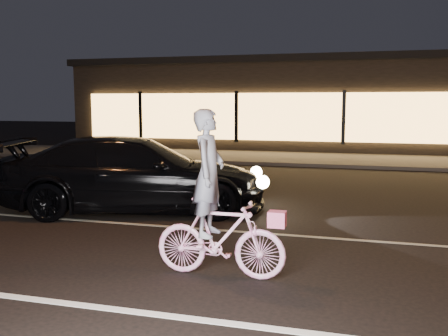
% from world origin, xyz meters
% --- Properties ---
extents(ground, '(90.00, 90.00, 0.00)m').
position_xyz_m(ground, '(0.00, 0.00, 0.00)').
color(ground, black).
rests_on(ground, ground).
extents(lane_stripe_near, '(60.00, 0.12, 0.01)m').
position_xyz_m(lane_stripe_near, '(0.00, -1.50, 0.00)').
color(lane_stripe_near, silver).
rests_on(lane_stripe_near, ground).
extents(lane_stripe_far, '(60.00, 0.10, 0.01)m').
position_xyz_m(lane_stripe_far, '(0.00, 2.00, 0.00)').
color(lane_stripe_far, gray).
rests_on(lane_stripe_far, ground).
extents(sidewalk, '(30.00, 4.00, 0.12)m').
position_xyz_m(sidewalk, '(0.00, 13.00, 0.06)').
color(sidewalk, '#383533').
rests_on(sidewalk, ground).
extents(storefront, '(25.40, 8.42, 4.20)m').
position_xyz_m(storefront, '(0.00, 18.97, 2.15)').
color(storefront, black).
rests_on(storefront, ground).
extents(cyclist, '(1.68, 0.58, 2.12)m').
position_xyz_m(cyclist, '(-0.91, -0.20, 0.75)').
color(cyclist, '#F04DAA').
rests_on(cyclist, ground).
extents(sedan, '(5.62, 3.57, 1.52)m').
position_xyz_m(sedan, '(-3.59, 3.05, 0.76)').
color(sedan, black).
rests_on(sedan, ground).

